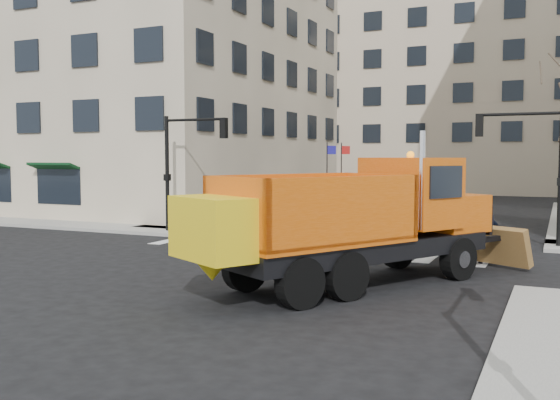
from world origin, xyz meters
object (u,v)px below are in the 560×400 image
at_px(cop_c, 486,234).
at_px(worker, 200,215).
at_px(newspaper_box, 443,229).
at_px(plow_truck, 350,218).
at_px(cop_b, 465,235).
at_px(cop_a, 486,233).

xyz_separation_m(cop_c, worker, (-12.19, 1.41, 0.04)).
bearing_deg(worker, newspaper_box, 7.92).
relative_size(worker, newspaper_box, 1.52).
bearing_deg(newspaper_box, plow_truck, -84.41).
xyz_separation_m(plow_truck, newspaper_box, (0.99, 8.84, -1.19)).
height_order(cop_b, cop_c, cop_c).
bearing_deg(cop_c, plow_truck, 32.45).
height_order(cop_a, cop_b, cop_a).
relative_size(cop_b, newspaper_box, 1.55).
distance_m(cop_a, worker, 12.37).
xyz_separation_m(cop_a, cop_b, (-0.77, 0.64, -0.17)).
bearing_deg(cop_a, cop_b, -79.74).
distance_m(plow_truck, cop_c, 6.57).
height_order(cop_a, worker, cop_a).
height_order(plow_truck, cop_c, plow_truck).
xyz_separation_m(cop_b, newspaper_box, (-1.21, 2.83, -0.15)).
distance_m(cop_c, worker, 12.27).
bearing_deg(worker, plow_truck, -39.01).
distance_m(plow_truck, worker, 11.77).
distance_m(cop_a, cop_c, 0.43).
bearing_deg(worker, cop_b, -7.08).
bearing_deg(plow_truck, newspaper_box, 22.74).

